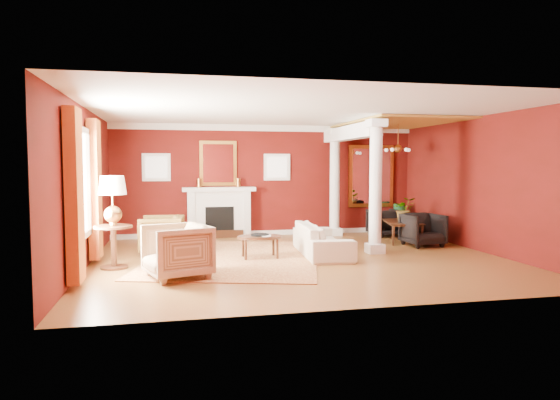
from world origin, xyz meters
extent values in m
plane|color=brown|center=(0.00, 0.00, 0.00)|extent=(8.00, 8.00, 0.00)
cube|color=#580E0C|center=(0.00, 3.50, 1.45)|extent=(8.00, 0.04, 2.90)
cube|color=#580E0C|center=(0.00, -3.50, 1.45)|extent=(8.00, 0.04, 2.90)
cube|color=#580E0C|center=(-4.00, 0.00, 1.45)|extent=(0.04, 7.00, 2.90)
cube|color=#580E0C|center=(4.00, 0.00, 1.45)|extent=(0.04, 7.00, 2.90)
cube|color=silver|center=(0.00, 0.00, 2.90)|extent=(8.00, 7.00, 0.04)
cube|color=white|center=(-1.30, 3.33, 0.60)|extent=(1.60, 0.34, 1.20)
cube|color=black|center=(-1.30, 3.16, 0.45)|extent=(0.72, 0.03, 0.70)
cube|color=black|center=(-1.30, 3.16, 0.10)|extent=(1.20, 0.05, 0.20)
cube|color=white|center=(-1.30, 3.29, 1.24)|extent=(1.85, 0.42, 0.10)
cube|color=white|center=(-2.00, 3.30, 0.60)|extent=(0.16, 0.40, 1.20)
cube|color=white|center=(-0.60, 3.30, 0.60)|extent=(0.16, 0.40, 1.20)
cube|color=gold|center=(-1.30, 3.46, 1.90)|extent=(0.95, 0.06, 1.15)
cube|color=white|center=(-1.30, 3.42, 1.90)|extent=(0.78, 0.02, 0.98)
cube|color=white|center=(-2.85, 3.47, 1.80)|extent=(0.70, 0.06, 0.70)
cube|color=white|center=(-2.85, 3.44, 1.80)|extent=(0.54, 0.02, 0.54)
cube|color=white|center=(0.25, 3.47, 1.80)|extent=(0.70, 0.06, 0.70)
cube|color=white|center=(0.25, 3.44, 1.80)|extent=(0.54, 0.02, 0.54)
cube|color=white|center=(-3.98, -0.60, 1.55)|extent=(0.03, 1.30, 1.70)
cube|color=white|center=(-3.95, -1.30, 1.55)|extent=(0.08, 0.10, 1.90)
cube|color=white|center=(-3.95, 0.10, 1.55)|extent=(0.08, 0.10, 1.90)
cube|color=#BC6120|center=(-3.88, -1.60, 1.40)|extent=(0.18, 0.55, 2.60)
cube|color=#BC6120|center=(-3.88, 0.40, 1.40)|extent=(0.18, 0.55, 2.60)
cube|color=white|center=(1.70, 0.30, 0.10)|extent=(0.34, 0.34, 0.20)
cylinder|color=white|center=(1.70, 0.30, 1.45)|extent=(0.26, 0.26, 2.50)
cube|color=white|center=(1.70, 0.30, 2.72)|extent=(0.36, 0.36, 0.16)
cube|color=white|center=(1.70, 3.00, 0.10)|extent=(0.34, 0.34, 0.20)
cylinder|color=white|center=(1.70, 3.00, 1.45)|extent=(0.26, 0.26, 2.50)
cube|color=white|center=(1.70, 3.00, 2.72)|extent=(0.36, 0.36, 0.16)
cube|color=white|center=(1.70, 1.90, 2.62)|extent=(0.30, 3.20, 0.32)
cube|color=gold|center=(2.85, 1.75, 2.87)|extent=(2.30, 3.40, 0.04)
cube|color=gold|center=(2.90, 3.46, 1.55)|extent=(1.30, 0.06, 1.70)
cube|color=white|center=(2.90, 3.42, 1.55)|extent=(1.10, 0.02, 1.50)
cylinder|color=#B57C38|center=(2.90, 1.80, 2.58)|extent=(0.02, 0.02, 0.65)
sphere|color=#B57C38|center=(2.90, 1.80, 2.25)|extent=(0.20, 0.20, 0.20)
sphere|color=#EFE3CA|center=(3.18, 1.80, 2.22)|extent=(0.09, 0.09, 0.09)
sphere|color=#EFE3CA|center=(2.99, 2.07, 2.22)|extent=(0.09, 0.09, 0.09)
sphere|color=#EFE3CA|center=(2.67, 1.96, 2.22)|extent=(0.09, 0.09, 0.09)
sphere|color=#EFE3CA|center=(2.67, 1.64, 2.22)|extent=(0.09, 0.09, 0.09)
sphere|color=#EFE3CA|center=(2.99, 1.53, 2.22)|extent=(0.09, 0.09, 0.09)
cube|color=white|center=(0.00, 3.46, 2.82)|extent=(8.00, 0.08, 0.16)
cube|color=white|center=(0.00, 3.46, 0.06)|extent=(8.00, 0.08, 0.12)
cube|color=maroon|center=(-1.25, 0.34, 0.01)|extent=(4.25, 4.99, 0.02)
imported|color=#EDE1C7|center=(0.55, 0.34, 0.43)|extent=(0.80, 2.23, 0.86)
imported|color=black|center=(-2.69, 1.15, 0.44)|extent=(0.88, 0.93, 0.89)
imported|color=tan|center=(-2.40, -1.21, 0.49)|extent=(1.15, 1.18, 0.98)
cylinder|color=black|center=(-0.77, 0.21, 0.43)|extent=(0.90, 0.90, 0.05)
cylinder|color=black|center=(-1.09, 0.02, 0.20)|extent=(0.05, 0.05, 0.40)
cylinder|color=black|center=(-0.46, 0.02, 0.20)|extent=(0.05, 0.05, 0.40)
cylinder|color=black|center=(-1.09, 0.41, 0.20)|extent=(0.05, 0.05, 0.40)
cylinder|color=black|center=(-0.46, 0.41, 0.20)|extent=(0.05, 0.05, 0.40)
imported|color=black|center=(-0.74, 0.15, 0.57)|extent=(0.17, 0.06, 0.24)
cylinder|color=black|center=(-3.50, -0.18, 0.02)|extent=(0.49, 0.49, 0.04)
cylinder|color=black|center=(-3.50, -0.18, 0.38)|extent=(0.10, 0.10, 0.75)
cylinder|color=black|center=(-3.50, -0.18, 0.75)|extent=(0.67, 0.67, 0.04)
sphere|color=#B57C38|center=(-3.50, -0.18, 0.98)|extent=(0.31, 0.31, 0.31)
cylinder|color=#B57C38|center=(-3.50, -0.18, 1.20)|extent=(0.03, 0.03, 0.33)
cone|color=#EFE3CA|center=(-3.50, -0.18, 1.50)|extent=(0.49, 0.49, 0.33)
imported|color=black|center=(3.00, 1.67, 0.40)|extent=(0.83, 1.51, 0.80)
imported|color=black|center=(3.14, 0.93, 0.41)|extent=(0.86, 0.81, 0.82)
imported|color=black|center=(2.98, 2.65, 0.39)|extent=(0.83, 0.79, 0.77)
sphere|color=#133E21|center=(3.50, 2.93, 0.16)|extent=(0.34, 0.34, 0.34)
cylinder|color=#133E21|center=(3.50, 2.93, 0.41)|extent=(0.31, 0.31, 0.81)
imported|color=#26591E|center=(3.01, 1.62, 1.02)|extent=(0.66, 0.70, 0.45)
camera|label=1|loc=(-2.44, -9.46, 1.85)|focal=32.00mm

